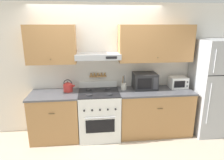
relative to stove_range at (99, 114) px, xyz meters
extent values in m
plane|color=#B2A38E|center=(0.00, -0.31, -0.46)|extent=(16.00, 16.00, 0.00)
cube|color=silver|center=(0.00, 0.38, 0.81)|extent=(5.20, 0.08, 2.55)
cube|color=#AD7A47|center=(-0.84, 0.17, 1.34)|extent=(0.88, 0.33, 0.69)
sphere|color=brown|center=(-0.84, 0.00, 1.09)|extent=(0.02, 0.02, 0.02)
cube|color=#AD7A47|center=(1.11, 0.17, 1.34)|extent=(1.42, 0.33, 0.69)
sphere|color=brown|center=(1.11, 0.00, 1.09)|extent=(0.02, 0.02, 0.02)
cube|color=#ADAFB5|center=(0.00, 0.15, 1.11)|extent=(0.84, 0.37, 0.10)
cube|color=black|center=(0.24, -0.03, 1.11)|extent=(0.20, 0.01, 0.05)
cube|color=#AD7A47|center=(0.00, 0.30, 0.68)|extent=(0.34, 0.07, 0.02)
cylinder|color=olive|center=(-0.14, 0.30, 0.72)|extent=(0.03, 0.03, 0.06)
cylinder|color=olive|center=(-0.07, 0.30, 0.72)|extent=(0.03, 0.03, 0.06)
cylinder|color=olive|center=(0.00, 0.30, 0.72)|extent=(0.03, 0.03, 0.06)
cylinder|color=olive|center=(0.07, 0.30, 0.72)|extent=(0.03, 0.03, 0.06)
cylinder|color=olive|center=(0.14, 0.30, 0.72)|extent=(0.03, 0.03, 0.06)
cube|color=#AD7A47|center=(-0.84, 0.02, -0.02)|extent=(0.88, 0.63, 0.87)
cube|color=#4C4C51|center=(-0.84, 0.02, 0.43)|extent=(0.91, 0.66, 0.03)
cylinder|color=brown|center=(-0.84, -0.31, 0.19)|extent=(0.10, 0.01, 0.01)
cube|color=#AD7A47|center=(1.11, 0.02, -0.02)|extent=(1.42, 0.63, 0.87)
cube|color=#4C4C51|center=(1.11, 0.02, 0.43)|extent=(1.45, 0.66, 0.03)
cylinder|color=brown|center=(1.11, -0.31, 0.19)|extent=(0.10, 0.01, 0.01)
cube|color=white|center=(0.00, 0.00, -0.01)|extent=(0.77, 0.66, 0.90)
cube|color=black|center=(0.00, -0.34, -0.08)|extent=(0.52, 0.01, 0.25)
cylinder|color=#ADAFB5|center=(0.00, -0.36, 0.10)|extent=(0.54, 0.02, 0.02)
cube|color=black|center=(0.00, 0.00, 0.45)|extent=(0.77, 0.66, 0.01)
cylinder|color=#232326|center=(-0.18, -0.16, 0.46)|extent=(0.11, 0.11, 0.02)
cylinder|color=#232326|center=(0.18, -0.16, 0.46)|extent=(0.11, 0.11, 0.02)
cylinder|color=#232326|center=(-0.18, 0.16, 0.46)|extent=(0.11, 0.11, 0.02)
cylinder|color=#232326|center=(0.18, 0.16, 0.46)|extent=(0.11, 0.11, 0.02)
cylinder|color=black|center=(-0.28, -0.35, 0.24)|extent=(0.03, 0.02, 0.03)
cylinder|color=black|center=(-0.14, -0.35, 0.24)|extent=(0.03, 0.02, 0.03)
cylinder|color=black|center=(0.00, -0.35, 0.24)|extent=(0.03, 0.02, 0.03)
cylinder|color=black|center=(0.14, -0.35, 0.24)|extent=(0.03, 0.02, 0.03)
cylinder|color=black|center=(0.28, -0.35, 0.24)|extent=(0.03, 0.02, 0.03)
cube|color=white|center=(0.00, 0.31, 0.51)|extent=(0.77, 0.04, 0.12)
cube|color=#ADAFB5|center=(2.27, -0.03, 0.48)|extent=(0.74, 0.72, 1.88)
cylinder|color=#ADAFB5|center=(1.99, -0.41, 1.08)|extent=(0.02, 0.02, 0.41)
cylinder|color=#ADAFB5|center=(1.99, -0.41, 0.29)|extent=(0.02, 0.02, 0.79)
cylinder|color=red|center=(-0.58, 0.13, 0.51)|extent=(0.17, 0.17, 0.14)
ellipsoid|color=red|center=(-0.58, 0.13, 0.58)|extent=(0.16, 0.16, 0.08)
sphere|color=black|center=(-0.58, 0.13, 0.63)|extent=(0.02, 0.02, 0.02)
cylinder|color=red|center=(-0.50, 0.13, 0.53)|extent=(0.11, 0.04, 0.09)
torus|color=black|center=(-0.58, 0.13, 0.61)|extent=(0.15, 0.01, 0.15)
cube|color=#232326|center=(0.92, 0.15, 0.60)|extent=(0.45, 0.39, 0.32)
cube|color=black|center=(0.87, -0.05, 0.60)|extent=(0.27, 0.01, 0.20)
cube|color=#38383D|center=(1.09, -0.05, 0.60)|extent=(0.09, 0.01, 0.23)
cylinder|color=silver|center=(0.50, 0.13, 0.51)|extent=(0.11, 0.11, 0.13)
cylinder|color=olive|center=(0.48, 0.13, 0.65)|extent=(0.01, 0.05, 0.16)
cylinder|color=#28282B|center=(0.50, 0.14, 0.65)|extent=(0.01, 0.04, 0.16)
cylinder|color=#B2B2B7|center=(0.52, 0.14, 0.65)|extent=(0.01, 0.03, 0.16)
cube|color=white|center=(1.61, 0.13, 0.56)|extent=(0.34, 0.26, 0.22)
cube|color=black|center=(1.58, 0.00, 0.56)|extent=(0.22, 0.01, 0.13)
cylinder|color=black|center=(1.74, -0.01, 0.60)|extent=(0.03, 0.01, 0.03)
cylinder|color=black|center=(1.74, -0.01, 0.52)|extent=(0.03, 0.01, 0.03)
camera|label=1|loc=(-0.14, -3.57, 1.70)|focal=32.00mm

